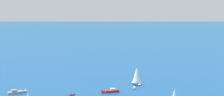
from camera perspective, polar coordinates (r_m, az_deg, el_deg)
The scene contains 5 objects.
motorboat_offshore at distance 210.17m, azimuth 3.52°, elevation -6.25°, with size 3.81×5.10×1.50m.
sailboat_ahead at distance 218.39m, azimuth 3.91°, elevation -4.36°, with size 5.62×9.68×12.25m.
motorboat_outer_ring_a at distance 194.47m, azimuth -6.36°, elevation -7.37°, with size 4.64×4.21×1.45m.
motorboat_outer_ring_c at distance 204.83m, azimuth -14.60°, elevation -6.71°, with size 9.91×2.75×2.86m.
motorboat_outer_ring_f at distance 200.18m, azimuth -0.40°, elevation -6.80°, with size 10.07×4.21×2.84m.
Camera 1 is at (-68.45, -135.91, 48.31)m, focal length 58.15 mm.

